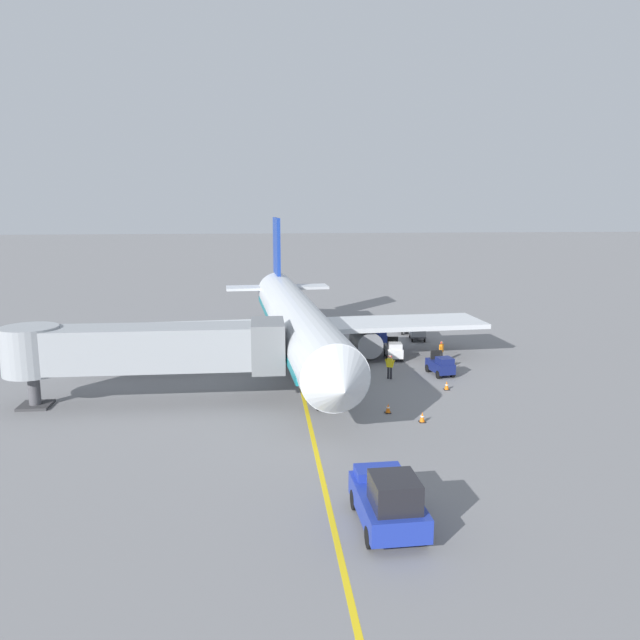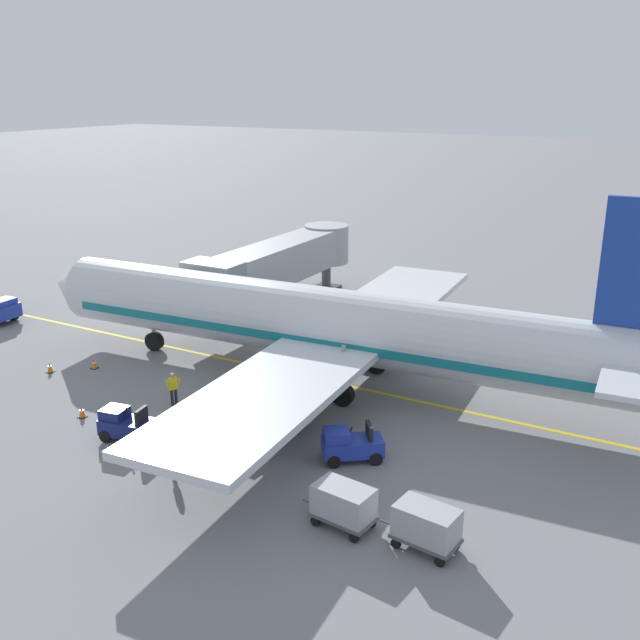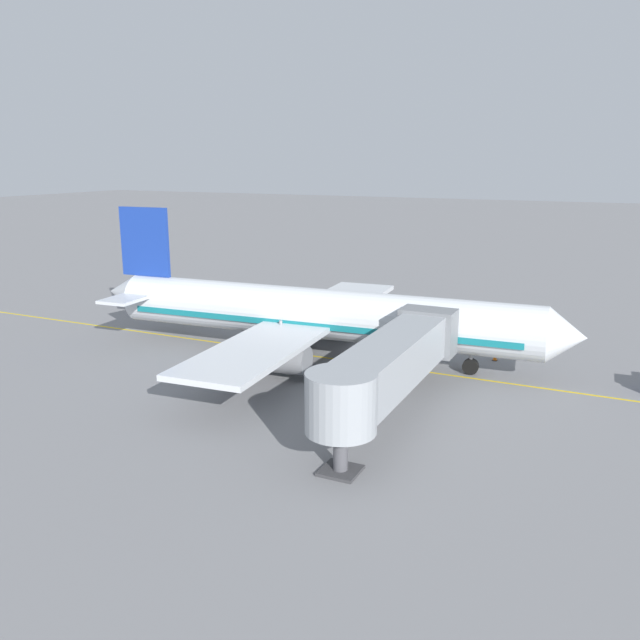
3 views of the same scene
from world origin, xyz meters
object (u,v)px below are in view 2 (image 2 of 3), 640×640
object	(u,v)px
baggage_tug_lead	(127,425)
baggage_tug_spare	(351,445)
safety_cone_nose_right	(94,364)
parked_airliner	(331,325)
baggage_tug_trailing	(248,428)
baggage_cart_front	(343,503)
ground_crew_wing_walker	(173,387)
ground_crew_loader	(170,447)
jet_bridge	(279,262)
baggage_cart_second_in_train	(426,525)
safety_cone_wing_tip	(50,367)
safety_cone_nose_left	(82,412)
ground_crew_marshaller	(268,396)

from	to	relation	value
baggage_tug_lead	baggage_tug_spare	distance (m)	9.94
safety_cone_nose_right	baggage_tug_spare	bearing A→B (deg)	-97.41
parked_airliner	baggage_tug_trailing	xyz separation A→B (m)	(-7.69, -0.06, -2.47)
safety_cone_nose_right	parked_airliner	bearing A→B (deg)	-69.41
baggage_tug_trailing	baggage_cart_front	bearing A→B (deg)	-118.50
ground_crew_wing_walker	ground_crew_loader	xyz separation A→B (m)	(-4.84, -3.94, 0.00)
jet_bridge	baggage_tug_lead	world-z (taller)	jet_bridge
ground_crew_loader	safety_cone_nose_right	size ratio (longest dim) A/B	2.86
baggage_cart_second_in_train	safety_cone_wing_tip	bearing A→B (deg)	78.56
jet_bridge	baggage_cart_second_in_train	xyz separation A→B (m)	(-20.58, -18.81, -2.51)
ground_crew_wing_walker	safety_cone_wing_tip	xyz separation A→B (m)	(-0.02, 8.72, -0.66)
parked_airliner	baggage_tug_spare	world-z (taller)	parked_airliner
baggage_tug_lead	baggage_cart_second_in_train	distance (m)	14.42
parked_airliner	ground_crew_loader	size ratio (longest dim) A/B	22.10
baggage_tug_trailing	safety_cone_wing_tip	bearing A→B (deg)	84.15
baggage_cart_front	safety_cone_nose_left	xyz separation A→B (m)	(1.83, 14.86, -0.66)
jet_bridge	safety_cone_wing_tip	size ratio (longest dim) A/B	28.28
baggage_cart_front	baggage_tug_spare	bearing A→B (deg)	23.92
parked_airliner	ground_crew_loader	xyz separation A→B (m)	(-11.06, 1.42, -2.23)
baggage_tug_lead	ground_crew_wing_walker	bearing A→B (deg)	8.79
jet_bridge	baggage_cart_second_in_train	bearing A→B (deg)	-137.57
ground_crew_wing_walker	ground_crew_loader	distance (m)	6.24
baggage_tug_trailing	ground_crew_loader	distance (m)	3.69
baggage_tug_lead	baggage_tug_trailing	bearing A→B (deg)	-64.12
parked_airliner	baggage_cart_front	size ratio (longest dim) A/B	12.61
safety_cone_nose_left	baggage_tug_spare	bearing A→B (deg)	-78.86
jet_bridge	ground_crew_loader	xyz separation A→B (m)	(-20.60, -7.77, -2.51)
jet_bridge	safety_cone_wing_tip	world-z (taller)	jet_bridge
ground_crew_wing_walker	baggage_cart_second_in_train	bearing A→B (deg)	-107.83
baggage_tug_spare	safety_cone_nose_right	size ratio (longest dim) A/B	4.61
ground_crew_marshaller	ground_crew_loader	bearing A→B (deg)	174.17
baggage_tug_spare	ground_crew_marshaller	world-z (taller)	ground_crew_marshaller
baggage_cart_second_in_train	ground_crew_marshaller	distance (m)	12.11
parked_airliner	ground_crew_wing_walker	world-z (taller)	parked_airliner
baggage_tug_spare	safety_cone_nose_right	bearing A→B (deg)	82.59
jet_bridge	baggage_cart_front	world-z (taller)	jet_bridge
baggage_tug_lead	ground_crew_marshaller	bearing A→B (deg)	-37.49
baggage_tug_lead	baggage_tug_trailing	world-z (taller)	same
baggage_cart_second_in_train	ground_crew_wing_walker	world-z (taller)	ground_crew_wing_walker
ground_crew_wing_walker	safety_cone_wing_tip	size ratio (longest dim) A/B	2.86
baggage_tug_spare	baggage_cart_second_in_train	bearing A→B (deg)	-130.05
baggage_cart_second_in_train	baggage_cart_front	bearing A→B (deg)	93.84
baggage_cart_front	safety_cone_nose_right	size ratio (longest dim) A/B	5.02
baggage_tug_trailing	baggage_tug_spare	world-z (taller)	same
baggage_cart_front	ground_crew_marshaller	bearing A→B (deg)	49.07
baggage_tug_trailing	ground_crew_wing_walker	bearing A→B (deg)	74.81
safety_cone_nose_right	baggage_cart_front	bearing A→B (deg)	-109.15
parked_airliner	ground_crew_loader	bearing A→B (deg)	172.70
baggage_cart_front	ground_crew_loader	world-z (taller)	ground_crew_loader
jet_bridge	baggage_cart_second_in_train	world-z (taller)	jet_bridge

